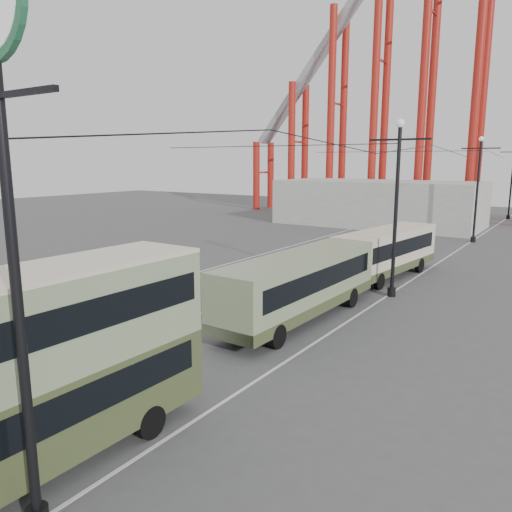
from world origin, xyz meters
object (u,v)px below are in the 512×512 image
Objects in this scene: double_decker_bus at (32,364)px; single_decker_green at (300,283)px; single_decker_cream at (386,251)px; pedestrian at (227,297)px; lamp_post_near at (1,123)px.

single_decker_green is (-0.53, 13.51, -0.99)m from double_decker_bus.
single_decker_green is 10.55m from single_decker_cream.
pedestrian is (-3.03, -1.55, -0.74)m from single_decker_green.
single_decker_green is 5.54× the size of pedestrian.
double_decker_bus is 24.07m from single_decker_cream.
single_decker_green is 1.10× the size of single_decker_cream.
single_decker_cream is at bearing 91.40° from double_decker_bus.
lamp_post_near is 16.04m from single_decker_green.
lamp_post_near is at bearing -33.89° from double_decker_bus.
double_decker_bus reaches higher than single_decker_green.
lamp_post_near reaches higher than pedestrian.
single_decker_cream is (0.35, 10.54, -0.02)m from single_decker_green.
lamp_post_near reaches higher than single_decker_green.
pedestrian is (-3.57, 11.96, -1.73)m from double_decker_bus.
single_decker_green is at bearing -170.33° from pedestrian.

